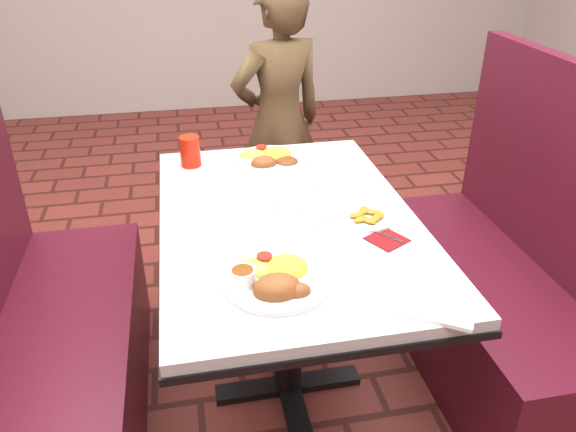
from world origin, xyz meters
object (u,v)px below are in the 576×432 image
(red_tumbler, at_px, (190,151))
(far_dinner_plate, at_px, (270,156))
(dining_table, at_px, (288,242))
(near_dinner_plate, at_px, (275,274))
(booth_bench_left, at_px, (51,351))
(diner_person, at_px, (279,124))
(plantain_plate, at_px, (368,217))
(booth_bench_right, at_px, (495,293))

(red_tumbler, bearing_deg, far_dinner_plate, -5.97)
(dining_table, height_order, near_dinner_plate, near_dinner_plate)
(far_dinner_plate, xyz_separation_m, red_tumbler, (-0.30, 0.03, 0.03))
(near_dinner_plate, relative_size, far_dinner_plate, 1.00)
(booth_bench_left, xyz_separation_m, diner_person, (0.96, 1.07, 0.35))
(dining_table, relative_size, near_dinner_plate, 4.23)
(dining_table, distance_m, plantain_plate, 0.27)
(far_dinner_plate, distance_m, plantain_plate, 0.56)
(booth_bench_left, distance_m, plantain_plate, 1.13)
(diner_person, bearing_deg, plantain_plate, 75.85)
(dining_table, bearing_deg, booth_bench_right, 0.00)
(dining_table, height_order, booth_bench_left, booth_bench_left)
(dining_table, bearing_deg, booth_bench_left, 180.00)
(near_dinner_plate, relative_size, plantain_plate, 1.75)
(dining_table, distance_m, diner_person, 1.08)
(dining_table, relative_size, red_tumbler, 10.62)
(far_dinner_plate, bearing_deg, plantain_plate, -66.15)
(booth_bench_right, height_order, diner_person, diner_person)
(booth_bench_right, relative_size, plantain_plate, 7.32)
(booth_bench_left, xyz_separation_m, near_dinner_plate, (0.69, -0.35, 0.45))
(booth_bench_left, bearing_deg, booth_bench_right, 0.00)
(dining_table, height_order, plantain_plate, plantain_plate)
(near_dinner_plate, height_order, far_dinner_plate, near_dinner_plate)
(far_dinner_plate, bearing_deg, near_dinner_plate, -98.62)
(plantain_plate, bearing_deg, red_tumbler, 134.07)
(diner_person, bearing_deg, near_dinner_plate, 61.40)
(booth_bench_left, xyz_separation_m, far_dinner_plate, (0.81, 0.43, 0.45))
(diner_person, xyz_separation_m, red_tumbler, (-0.45, -0.60, 0.13))
(diner_person, height_order, far_dinner_plate, diner_person)
(far_dinner_plate, relative_size, plantain_plate, 1.75)
(booth_bench_right, distance_m, red_tumbler, 1.27)
(dining_table, distance_m, near_dinner_plate, 0.39)
(near_dinner_plate, bearing_deg, far_dinner_plate, 81.38)
(near_dinner_plate, bearing_deg, booth_bench_right, 21.39)
(diner_person, bearing_deg, dining_table, 63.33)
(dining_table, height_order, far_dinner_plate, far_dinner_plate)
(dining_table, distance_m, booth_bench_left, 0.86)
(diner_person, bearing_deg, booth_bench_right, 102.79)
(booth_bench_right, xyz_separation_m, plantain_plate, (-0.56, -0.07, 0.43))
(diner_person, bearing_deg, red_tumbler, 35.56)
(booth_bench_left, height_order, near_dinner_plate, booth_bench_left)
(dining_table, xyz_separation_m, booth_bench_right, (0.80, 0.00, -0.32))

